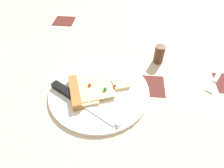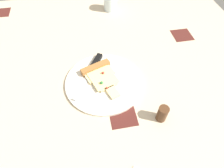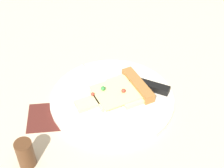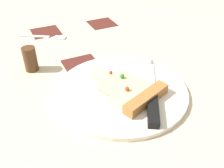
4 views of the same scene
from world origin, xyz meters
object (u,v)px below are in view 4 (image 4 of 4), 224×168
Objects in this scene: plate at (121,90)px; knife at (152,95)px; pepper_shaker at (30,59)px; pizza_slice at (130,91)px; fork at (45,36)px.

knife is at bearing 129.07° from plate.
plate is 7.19cm from knife.
pepper_shaker reaches higher than knife.
plate is at bearing 160.01° from knife.
pepper_shaker is at bearing -48.58° from plate.
pepper_shaker reaches higher than plate.
pepper_shaker reaches higher than pizza_slice.
plate is at bearing 90.21° from pizza_slice.
knife is 1.56× the size of fork.
plate is 37.30cm from fork.
fork is (8.78, -36.25, -0.11)cm from plate.
knife is at bearing 49.82° from fork.
plate is at bearing 131.42° from pepper_shaker.
plate reaches higher than fork.
fork is at bearing -76.38° from plate.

